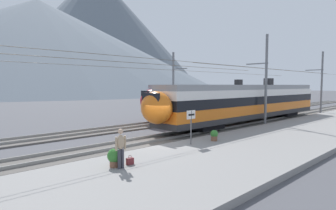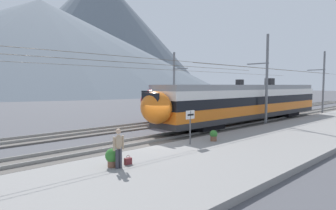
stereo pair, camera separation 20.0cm
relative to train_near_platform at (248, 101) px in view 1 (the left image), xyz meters
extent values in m
plane|color=#4C4C51|center=(-13.05, -1.16, -2.22)|extent=(400.00, 400.00, 0.00)
cube|color=gray|center=(-13.05, -5.91, -2.07)|extent=(120.00, 7.44, 0.31)
cube|color=#5B5651|center=(-13.05, 0.00, -2.16)|extent=(120.00, 3.00, 0.12)
cube|color=gray|center=(-13.05, -0.72, -2.02)|extent=(120.00, 0.07, 0.16)
cube|color=gray|center=(-13.05, 0.72, -2.02)|extent=(120.00, 0.07, 0.16)
cube|color=#5B5651|center=(-13.05, 5.89, -2.16)|extent=(120.00, 3.00, 0.12)
cube|color=gray|center=(-13.05, 5.17, -2.02)|extent=(120.00, 0.07, 0.16)
cube|color=gray|center=(-13.05, 6.61, -2.02)|extent=(120.00, 0.07, 0.16)
cube|color=#2D2D30|center=(0.59, 0.00, -1.30)|extent=(23.86, 2.82, 0.45)
cube|color=orange|center=(0.59, 0.00, -0.65)|extent=(23.86, 2.82, 0.85)
cube|color=black|center=(0.59, 0.00, 0.15)|extent=(23.86, 2.86, 0.75)
cube|color=silver|center=(0.59, 0.00, 0.85)|extent=(23.86, 2.82, 0.65)
cube|color=gray|center=(0.59, 0.00, 1.40)|extent=(23.56, 2.62, 0.45)
cube|color=black|center=(-6.81, 0.00, -1.73)|extent=(2.80, 2.25, 0.42)
cube|color=black|center=(7.99, 0.00, -1.73)|extent=(2.80, 2.25, 0.42)
ellipsoid|color=orange|center=(-11.89, 0.00, 0.05)|extent=(1.80, 2.59, 2.25)
cube|color=black|center=(-12.39, 0.00, 0.48)|extent=(0.16, 1.69, 1.19)
cube|color=black|center=(4.17, 0.00, 1.98)|extent=(0.90, 0.70, 0.70)
cube|color=#2D2D30|center=(4.32, 5.89, -1.30)|extent=(22.17, 2.95, 0.45)
cube|color=maroon|center=(4.32, 5.89, -0.65)|extent=(22.17, 2.95, 0.85)
cube|color=black|center=(4.32, 5.89, 0.15)|extent=(22.17, 2.99, 0.75)
cube|color=silver|center=(4.32, 5.89, 0.85)|extent=(22.17, 2.95, 0.65)
cube|color=gray|center=(4.32, 5.89, 1.40)|extent=(21.87, 2.75, 0.45)
cube|color=black|center=(-2.55, 5.89, -1.73)|extent=(2.80, 2.36, 0.42)
cube|color=black|center=(11.19, 5.89, -1.73)|extent=(2.80, 2.36, 0.42)
ellipsoid|color=maroon|center=(-7.31, 5.89, 0.05)|extent=(1.80, 2.72, 2.25)
cube|color=black|center=(-7.81, 5.89, 0.48)|extent=(0.16, 1.77, 1.19)
cube|color=black|center=(7.64, 5.89, 1.98)|extent=(0.90, 0.70, 0.70)
cylinder|color=slate|center=(-0.12, -1.90, 2.00)|extent=(0.24, 0.24, 8.45)
cube|color=slate|center=(-0.12, -0.95, 3.61)|extent=(0.10, 2.20, 0.10)
cylinder|color=#473823|center=(-0.12, 0.00, 3.36)|extent=(45.89, 0.02, 0.02)
cylinder|color=slate|center=(14.80, -1.90, 1.84)|extent=(0.24, 0.24, 8.12)
cube|color=slate|center=(14.80, -0.95, 3.57)|extent=(0.10, 2.20, 0.10)
cylinder|color=#473823|center=(14.80, 0.00, 3.32)|extent=(45.89, 0.02, 0.02)
cylinder|color=slate|center=(-2.55, 7.78, 1.50)|extent=(0.24, 0.24, 7.44)
cube|color=slate|center=(-2.55, 6.83, 3.36)|extent=(0.10, 2.18, 0.10)
cylinder|color=#473823|center=(-2.55, 5.89, 3.11)|extent=(45.89, 0.02, 0.02)
cylinder|color=#59595B|center=(-12.10, -3.35, -0.91)|extent=(0.08, 0.08, 2.01)
cube|color=silver|center=(-12.10, -3.35, -0.16)|extent=(0.70, 0.06, 0.50)
cube|color=black|center=(-12.10, -3.39, -0.16)|extent=(0.52, 0.01, 0.10)
cylinder|color=#383842|center=(-17.97, -4.57, -1.51)|extent=(0.14, 0.14, 0.82)
cylinder|color=#383842|center=(-17.81, -4.57, -1.51)|extent=(0.14, 0.14, 0.82)
ellipsoid|color=tan|center=(-17.89, -4.57, -0.79)|extent=(0.36, 0.22, 0.62)
sphere|color=tan|center=(-17.89, -4.57, -0.34)|extent=(0.22, 0.22, 0.22)
cylinder|color=tan|center=(-18.11, -4.57, -0.84)|extent=(0.09, 0.09, 0.58)
cylinder|color=tan|center=(-17.67, -4.57, -0.84)|extent=(0.09, 0.09, 0.58)
cube|color=maroon|center=(-17.26, -4.35, -1.77)|extent=(0.32, 0.18, 0.29)
torus|color=maroon|center=(-17.26, -4.35, -1.57)|extent=(0.16, 0.02, 0.16)
cylinder|color=brown|center=(-10.32, -3.73, -1.76)|extent=(0.39, 0.39, 0.30)
sphere|color=#33752D|center=(-10.32, -3.73, -1.47)|extent=(0.48, 0.48, 0.48)
sphere|color=gold|center=(-10.32, -3.73, -1.36)|extent=(0.26, 0.26, 0.26)
cylinder|color=brown|center=(-17.95, -4.19, -1.76)|extent=(0.43, 0.43, 0.30)
sphere|color=#33752D|center=(-17.95, -4.19, -1.43)|extent=(0.63, 0.63, 0.63)
sphere|color=#DB5193|center=(-17.95, -4.19, -1.29)|extent=(0.34, 0.34, 0.34)
cone|color=slate|center=(32.83, 152.18, 23.86)|extent=(208.37, 208.37, 52.17)
cone|color=slate|center=(89.89, 187.59, 44.56)|extent=(168.07, 168.07, 93.56)
camera|label=1|loc=(-24.42, -14.29, 1.59)|focal=29.85mm
camera|label=2|loc=(-24.28, -14.43, 1.59)|focal=29.85mm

